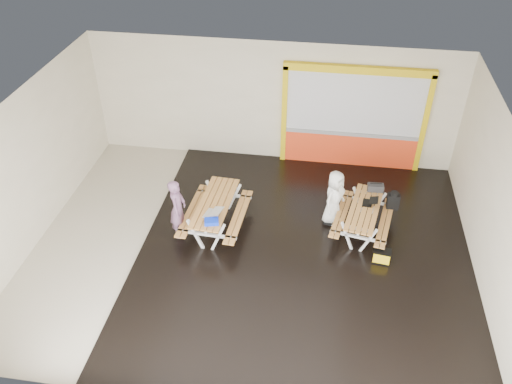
% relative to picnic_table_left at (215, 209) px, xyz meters
% --- Properties ---
extents(room, '(10.02, 8.02, 3.52)m').
position_rel_picnic_table_left_xyz_m(room, '(0.93, -0.61, 1.13)').
color(room, beige).
rests_on(room, ground).
extents(deck, '(7.50, 7.98, 0.05)m').
position_rel_picnic_table_left_xyz_m(deck, '(2.18, -0.61, -0.60)').
color(deck, black).
rests_on(deck, room).
extents(kiosk, '(3.88, 0.16, 3.00)m').
position_rel_picnic_table_left_xyz_m(kiosk, '(3.13, 3.33, 0.82)').
color(kiosk, '#FA431B').
rests_on(kiosk, room).
extents(picnic_table_left, '(1.49, 2.11, 0.82)m').
position_rel_picnic_table_left_xyz_m(picnic_table_left, '(0.00, 0.00, 0.00)').
color(picnic_table_left, '#B37A3C').
rests_on(picnic_table_left, deck).
extents(picnic_table_right, '(1.58, 2.06, 0.75)m').
position_rel_picnic_table_left_xyz_m(picnic_table_right, '(3.48, 0.39, -0.05)').
color(picnic_table_right, '#B37A3C').
rests_on(picnic_table_right, deck).
extents(person_left, '(0.38, 0.56, 1.51)m').
position_rel_picnic_table_left_xyz_m(person_left, '(-0.78, -0.41, 0.23)').
color(person_left, '#755070').
rests_on(person_left, deck).
extents(person_right, '(0.73, 0.83, 1.42)m').
position_rel_picnic_table_left_xyz_m(person_right, '(2.76, 0.65, 0.16)').
color(person_right, white).
rests_on(person_right, deck).
extents(laptop_left, '(0.47, 0.44, 0.17)m').
position_rel_picnic_table_left_xyz_m(laptop_left, '(0.05, -0.47, 0.25)').
color(laptop_left, silver).
rests_on(laptop_left, picnic_table_left).
extents(laptop_right, '(0.38, 0.35, 0.15)m').
position_rel_picnic_table_left_xyz_m(laptop_right, '(3.59, 0.57, 0.17)').
color(laptop_right, black).
rests_on(laptop_right, picnic_table_right).
extents(blue_pouch, '(0.36, 0.29, 0.09)m').
position_rel_picnic_table_left_xyz_m(blue_pouch, '(0.09, -0.76, 0.24)').
color(blue_pouch, '#0C2EDA').
rests_on(blue_pouch, picnic_table_left).
extents(toolbox, '(0.39, 0.21, 0.22)m').
position_rel_picnic_table_left_xyz_m(toolbox, '(3.74, 1.13, 0.21)').
color(toolbox, black).
rests_on(toolbox, picnic_table_right).
extents(backpack, '(0.29, 0.19, 0.48)m').
position_rel_picnic_table_left_xyz_m(backpack, '(4.17, 0.88, 0.05)').
color(backpack, black).
rests_on(backpack, picnic_table_right).
extents(dark_case, '(0.43, 0.36, 0.14)m').
position_rel_picnic_table_left_xyz_m(dark_case, '(2.77, 0.58, -0.51)').
color(dark_case, black).
rests_on(dark_case, deck).
extents(fluke_bag, '(0.41, 0.30, 0.33)m').
position_rel_picnic_table_left_xyz_m(fluke_bag, '(3.90, -0.62, -0.42)').
color(fluke_bag, black).
rests_on(fluke_bag, deck).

